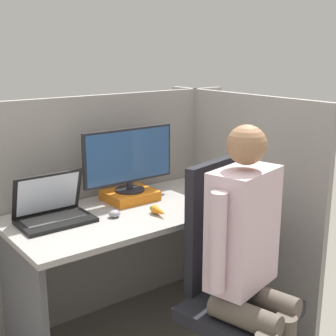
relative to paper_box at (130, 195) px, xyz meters
name	(u,v)px	position (x,y,z in m)	size (l,w,h in m)	color
cubicle_panel_back	(104,206)	(-0.06, 0.21, -0.11)	(1.90, 0.04, 1.35)	gray
cubicle_panel_right	(237,201)	(0.66, -0.22, -0.11)	(0.04, 1.30, 1.35)	gray
desk	(137,241)	(-0.06, -0.15, -0.22)	(1.40, 0.67, 0.76)	#9E9993
paper_box	(130,195)	(0.00, 0.00, 0.00)	(0.28, 0.24, 0.06)	orange
monitor	(129,158)	(0.00, 0.00, 0.22)	(0.57, 0.17, 0.36)	#232328
laptop	(53,212)	(-0.50, -0.06, 0.02)	(0.37, 0.24, 0.25)	black
mouse	(114,214)	(-0.22, -0.20, -0.01)	(0.06, 0.06, 0.04)	gray
stapler	(218,185)	(0.55, -0.16, 0.00)	(0.04, 0.12, 0.06)	#A31919
carrot_toy	(160,211)	(-0.02, -0.32, 0.00)	(0.05, 0.13, 0.05)	orange
office_chair	(228,277)	(0.10, -0.72, -0.25)	(0.56, 0.61, 1.08)	black
person	(249,251)	(0.06, -0.88, -0.05)	(0.47, 0.48, 1.30)	brown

